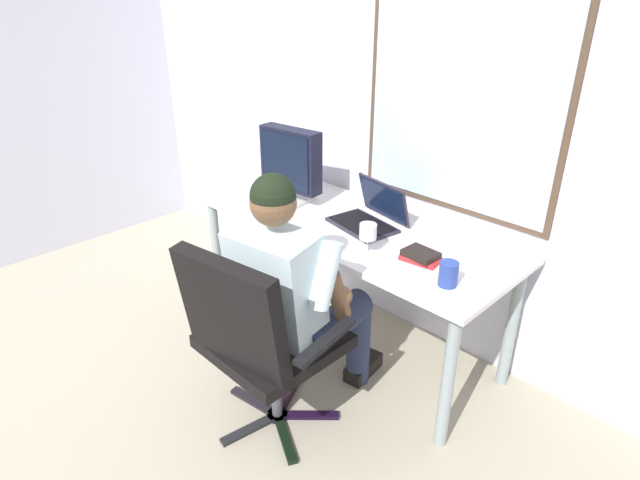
{
  "coord_description": "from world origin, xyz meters",
  "views": [
    {
      "loc": [
        1.88,
        0.0,
        1.91
      ],
      "look_at": [
        0.32,
        1.56,
        0.81
      ],
      "focal_mm": 29.71,
      "sensor_mm": 36.0,
      "label": 1
    }
  ],
  "objects_px": {
    "laptop": "(372,213)",
    "wine_glass": "(368,233)",
    "coffee_mug": "(448,274)",
    "book_stack": "(420,256)",
    "desk": "(348,238)",
    "office_chair": "(256,333)",
    "person_seated": "(296,289)",
    "crt_monitor": "(290,162)"
  },
  "relations": [
    {
      "from": "desk",
      "to": "crt_monitor",
      "type": "height_order",
      "value": "crt_monitor"
    },
    {
      "from": "laptop",
      "to": "book_stack",
      "type": "relative_size",
      "value": 2.11
    },
    {
      "from": "crt_monitor",
      "to": "coffee_mug",
      "type": "xyz_separation_m",
      "value": [
        1.18,
        -0.18,
        -0.18
      ]
    },
    {
      "from": "desk",
      "to": "wine_glass",
      "type": "distance_m",
      "value": 0.39
    },
    {
      "from": "office_chair",
      "to": "book_stack",
      "type": "xyz_separation_m",
      "value": [
        0.3,
        0.73,
        0.21
      ]
    },
    {
      "from": "person_seated",
      "to": "wine_glass",
      "type": "xyz_separation_m",
      "value": [
        0.11,
        0.37,
        0.19
      ]
    },
    {
      "from": "office_chair",
      "to": "book_stack",
      "type": "distance_m",
      "value": 0.82
    },
    {
      "from": "person_seated",
      "to": "wine_glass",
      "type": "relative_size",
      "value": 8.48
    },
    {
      "from": "laptop",
      "to": "wine_glass",
      "type": "bearing_deg",
      "value": -53.38
    },
    {
      "from": "wine_glass",
      "to": "desk",
      "type": "bearing_deg",
      "value": 147.55
    },
    {
      "from": "laptop",
      "to": "wine_glass",
      "type": "relative_size",
      "value": 2.74
    },
    {
      "from": "crt_monitor",
      "to": "laptop",
      "type": "xyz_separation_m",
      "value": [
        0.54,
        0.08,
        -0.18
      ]
    },
    {
      "from": "person_seated",
      "to": "crt_monitor",
      "type": "distance_m",
      "value": 0.9
    },
    {
      "from": "person_seated",
      "to": "book_stack",
      "type": "xyz_separation_m",
      "value": [
        0.34,
        0.47,
        0.12
      ]
    },
    {
      "from": "desk",
      "to": "book_stack",
      "type": "xyz_separation_m",
      "value": [
        0.52,
        -0.08,
        0.11
      ]
    },
    {
      "from": "office_chair",
      "to": "person_seated",
      "type": "bearing_deg",
      "value": 97.55
    },
    {
      "from": "wine_glass",
      "to": "coffee_mug",
      "type": "distance_m",
      "value": 0.44
    },
    {
      "from": "laptop",
      "to": "wine_glass",
      "type": "height_order",
      "value": "laptop"
    },
    {
      "from": "desk",
      "to": "wine_glass",
      "type": "relative_size",
      "value": 12.63
    },
    {
      "from": "book_stack",
      "to": "coffee_mug",
      "type": "distance_m",
      "value": 0.23
    },
    {
      "from": "coffee_mug",
      "to": "crt_monitor",
      "type": "bearing_deg",
      "value": 171.44
    },
    {
      "from": "person_seated",
      "to": "crt_monitor",
      "type": "xyz_separation_m",
      "value": [
        -0.63,
        0.55,
        0.33
      ]
    },
    {
      "from": "office_chair",
      "to": "crt_monitor",
      "type": "xyz_separation_m",
      "value": [
        -0.67,
        0.82,
        0.42
      ]
    },
    {
      "from": "wine_glass",
      "to": "book_stack",
      "type": "distance_m",
      "value": 0.26
    },
    {
      "from": "person_seated",
      "to": "coffee_mug",
      "type": "relative_size",
      "value": 11.38
    },
    {
      "from": "crt_monitor",
      "to": "book_stack",
      "type": "height_order",
      "value": "crt_monitor"
    },
    {
      "from": "office_chair",
      "to": "wine_glass",
      "type": "relative_size",
      "value": 6.7
    },
    {
      "from": "office_chair",
      "to": "book_stack",
      "type": "bearing_deg",
      "value": 67.67
    },
    {
      "from": "crt_monitor",
      "to": "laptop",
      "type": "distance_m",
      "value": 0.58
    },
    {
      "from": "person_seated",
      "to": "book_stack",
      "type": "relative_size",
      "value": 6.53
    },
    {
      "from": "crt_monitor",
      "to": "coffee_mug",
      "type": "distance_m",
      "value": 1.2
    },
    {
      "from": "office_chair",
      "to": "coffee_mug",
      "type": "bearing_deg",
      "value": 51.58
    },
    {
      "from": "laptop",
      "to": "book_stack",
      "type": "xyz_separation_m",
      "value": [
        0.43,
        -0.16,
        -0.03
      ]
    },
    {
      "from": "coffee_mug",
      "to": "laptop",
      "type": "bearing_deg",
      "value": 158.16
    },
    {
      "from": "coffee_mug",
      "to": "wine_glass",
      "type": "bearing_deg",
      "value": -178.68
    },
    {
      "from": "coffee_mug",
      "to": "book_stack",
      "type": "bearing_deg",
      "value": 155.24
    },
    {
      "from": "desk",
      "to": "wine_glass",
      "type": "height_order",
      "value": "wine_glass"
    },
    {
      "from": "laptop",
      "to": "wine_glass",
      "type": "xyz_separation_m",
      "value": [
        0.2,
        -0.26,
        0.04
      ]
    },
    {
      "from": "desk",
      "to": "coffee_mug",
      "type": "bearing_deg",
      "value": -13.55
    },
    {
      "from": "desk",
      "to": "book_stack",
      "type": "height_order",
      "value": "book_stack"
    },
    {
      "from": "person_seated",
      "to": "laptop",
      "type": "distance_m",
      "value": 0.65
    },
    {
      "from": "laptop",
      "to": "coffee_mug",
      "type": "distance_m",
      "value": 0.68
    }
  ]
}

